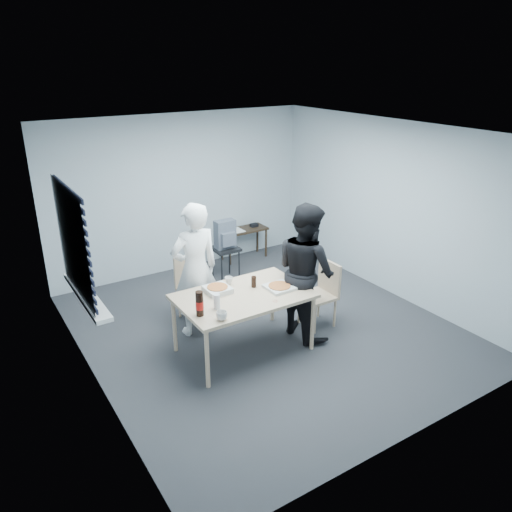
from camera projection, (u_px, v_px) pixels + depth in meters
room at (77, 251)px, 5.44m from camera, size 5.00×5.00×5.00m
dining_table at (243, 299)px, 5.97m from camera, size 1.57×0.99×0.76m
chair_far at (192, 283)px, 6.85m from camera, size 0.42×0.42×0.89m
chair_right at (323, 289)px, 6.67m from camera, size 0.42×0.42×0.89m
person_white at (195, 270)px, 6.34m from camera, size 0.65×0.42×1.77m
person_black at (306, 271)px, 6.31m from camera, size 0.47×0.86×1.77m
side_table at (244, 233)px, 8.89m from camera, size 0.83×0.37×0.56m
stool at (225, 254)px, 8.05m from camera, size 0.40×0.40×0.55m
backpack at (225, 235)px, 7.91m from camera, size 0.33×0.24×0.46m
pizza_box_a at (218, 289)px, 6.01m from camera, size 0.29×0.29×0.07m
pizza_box_b at (279, 287)px, 6.10m from camera, size 0.32×0.32×0.05m
mug_a at (222, 316)px, 5.37m from camera, size 0.17×0.17×0.10m
mug_b at (229, 281)px, 6.21m from camera, size 0.10×0.10×0.09m
cola_glass at (254, 282)px, 6.12m from camera, size 0.07×0.07×0.14m
soda_bottle at (200, 304)px, 5.43m from camera, size 0.09×0.09×0.29m
plastic_cups at (217, 302)px, 5.59m from camera, size 0.10×0.10×0.18m
rubber_band at (275, 301)px, 5.79m from camera, size 0.06×0.06×0.00m
papers at (237, 230)px, 8.78m from camera, size 0.26×0.32×0.00m
black_box at (254, 225)px, 8.97m from camera, size 0.15×0.13×0.06m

